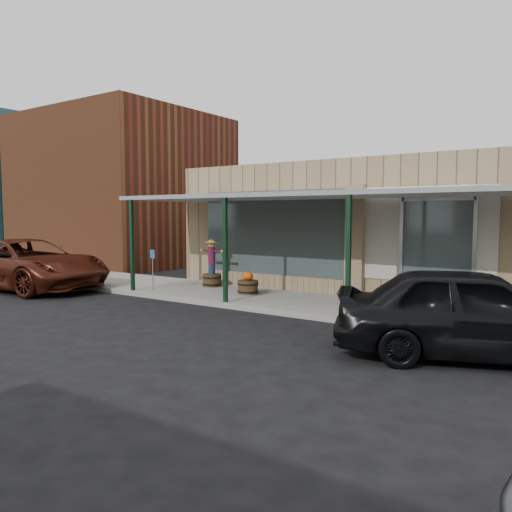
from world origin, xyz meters
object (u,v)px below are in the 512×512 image
Objects in this scene: barrel_pumpkin at (248,285)px; car_maroon at (26,264)px; handicap_sign at (153,264)px; parked_sedan at (475,313)px; barrel_scarecrow at (212,270)px.

car_maroon reaches higher than barrel_pumpkin.
parked_sedan reaches higher than handicap_sign.
parked_sedan is 14.29m from car_maroon.
handicap_sign is 0.21× the size of car_maroon.
handicap_sign is at bearing -159.17° from barrel_pumpkin.
barrel_pumpkin is 0.57× the size of handicap_sign.
barrel_scarecrow is 2.02m from barrel_pumpkin.
parked_sedan is (9.82, -1.78, -0.15)m from handicap_sign.
barrel_scarecrow is at bearing -64.04° from car_maroon.
car_maroon reaches higher than parked_sedan.
barrel_pumpkin is at bearing -0.16° from barrel_scarecrow.
parked_sedan is at bearing -4.08° from barrel_scarecrow.
parked_sedan is at bearing 5.56° from handicap_sign.
handicap_sign is 0.25× the size of parked_sedan.
handicap_sign is at bearing -102.84° from barrel_scarecrow.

